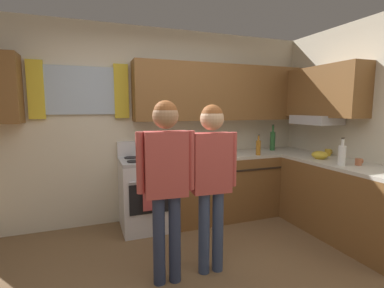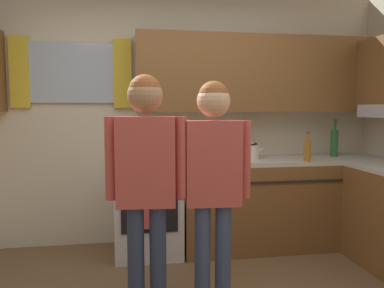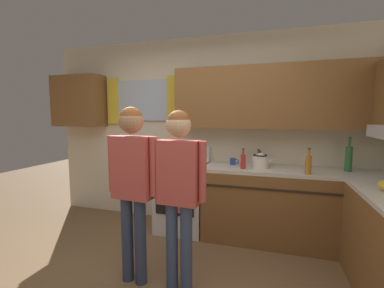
{
  "view_description": "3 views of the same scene",
  "coord_description": "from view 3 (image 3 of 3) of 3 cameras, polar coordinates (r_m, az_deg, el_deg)",
  "views": [
    {
      "loc": [
        -0.82,
        -1.94,
        1.54
      ],
      "look_at": [
        0.13,
        0.62,
        1.19
      ],
      "focal_mm": 26.31,
      "sensor_mm": 36.0,
      "label": 1
    },
    {
      "loc": [
        -0.27,
        -1.89,
        1.39
      ],
      "look_at": [
        0.11,
        0.59,
        1.15
      ],
      "focal_mm": 33.56,
      "sensor_mm": 36.0,
      "label": 2
    },
    {
      "loc": [
        0.96,
        -1.72,
        1.52
      ],
      "look_at": [
        0.24,
        0.66,
        1.26
      ],
      "focal_mm": 24.62,
      "sensor_mm": 36.0,
      "label": 3
    }
  ],
  "objects": [
    {
      "name": "stovetop_kettle",
      "position": [
        3.28,
        14.56,
        -3.4
      ],
      "size": [
        0.27,
        0.2,
        0.21
      ],
      "color": "silver",
      "rests_on": "kitchen_counter_run"
    },
    {
      "name": "back_wall_unit",
      "position": [
        3.64,
        3.6,
        5.48
      ],
      "size": [
        4.6,
        0.42,
        2.6
      ],
      "color": "beige",
      "rests_on": "ground"
    },
    {
      "name": "mug_cobalt_blue",
      "position": [
        3.44,
        8.9,
        -3.73
      ],
      "size": [
        0.11,
        0.07,
        0.08
      ],
      "color": "#2D479E",
      "rests_on": "kitchen_counter_run"
    },
    {
      "name": "adult_left",
      "position": [
        2.41,
        -12.81,
        -6.36
      ],
      "size": [
        0.5,
        0.22,
        1.6
      ],
      "color": "#2D3856",
      "rests_on": "ground"
    },
    {
      "name": "stove_oven",
      "position": [
        3.61,
        -2.02,
        -10.96
      ],
      "size": [
        0.62,
        0.67,
        1.1
      ],
      "color": "silver",
      "rests_on": "ground"
    },
    {
      "name": "kitchen_counter_run",
      "position": [
        3.05,
        27.99,
        -15.24
      ],
      "size": [
        2.13,
        2.19,
        0.9
      ],
      "color": "brown",
      "rests_on": "ground"
    },
    {
      "name": "adult_in_plaid",
      "position": [
        2.26,
        -2.91,
        -7.61
      ],
      "size": [
        0.49,
        0.21,
        1.57
      ],
      "color": "#38476B",
      "rests_on": "ground"
    },
    {
      "name": "bottle_squat_brown",
      "position": [
        3.49,
        14.2,
        -3.15
      ],
      "size": [
        0.08,
        0.08,
        0.21
      ],
      "color": "brown",
      "rests_on": "kitchen_counter_run"
    },
    {
      "name": "bottle_oil_amber",
      "position": [
        3.09,
        23.91,
        -4.05
      ],
      "size": [
        0.06,
        0.06,
        0.29
      ],
      "color": "#B27223",
      "rests_on": "kitchen_counter_run"
    },
    {
      "name": "bottle_sauce_red",
      "position": [
        3.19,
        11.01,
        -3.64
      ],
      "size": [
        0.06,
        0.06,
        0.25
      ],
      "color": "red",
      "rests_on": "kitchen_counter_run"
    },
    {
      "name": "bottle_wine_green",
      "position": [
        3.46,
        30.8,
        -2.64
      ],
      "size": [
        0.08,
        0.08,
        0.39
      ],
      "color": "#2D6633",
      "rests_on": "kitchen_counter_run"
    }
  ]
}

